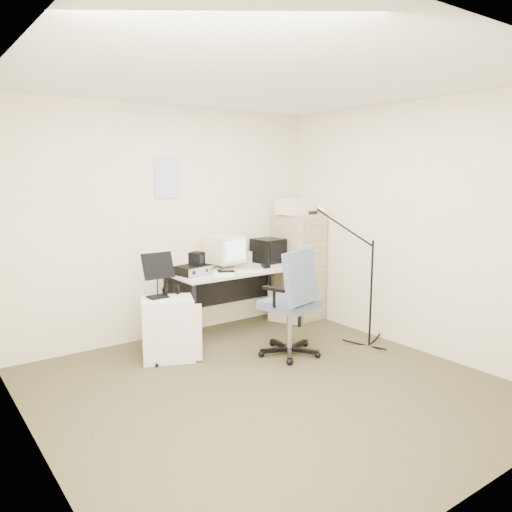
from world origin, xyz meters
TOP-DOWN VIEW (x-y plane):
  - floor at (0.00, 0.00)m, footprint 3.60×3.60m
  - ceiling at (0.00, 0.00)m, footprint 3.60×3.60m
  - wall_back at (0.00, 1.80)m, footprint 3.60×0.02m
  - wall_front at (0.00, -1.80)m, footprint 3.60×0.02m
  - wall_left at (-1.80, 0.00)m, footprint 0.02×3.60m
  - wall_right at (1.80, 0.00)m, footprint 0.02×3.60m
  - wall_calendar at (-0.02, 1.79)m, footprint 0.30×0.02m
  - filing_cabinet at (1.58, 1.48)m, footprint 0.40×0.60m
  - printer at (1.58, 1.50)m, footprint 0.52×0.39m
  - desk at (0.63, 1.45)m, footprint 1.50×0.70m
  - crt_monitor at (0.53, 1.52)m, footprint 0.37×0.39m
  - crt_tv at (1.18, 1.58)m, footprint 0.35×0.37m
  - desk_speaker at (0.88, 1.58)m, footprint 0.11×0.11m
  - keyboard at (0.59, 1.30)m, footprint 0.50×0.35m
  - mouse at (0.94, 1.30)m, footprint 0.10×0.14m
  - radio_receiver at (0.09, 1.45)m, footprint 0.38×0.30m
  - radio_speaker at (0.14, 1.46)m, footprint 0.18×0.17m
  - papers at (0.36, 1.30)m, footprint 0.32×0.36m
  - pc_tower at (1.34, 1.41)m, footprint 0.34×0.45m
  - office_chair at (0.64, 0.51)m, footprint 0.77×0.77m
  - side_cart at (-0.38, 1.12)m, footprint 0.60×0.55m
  - music_stand at (-0.44, 1.21)m, footprint 0.31×0.18m
  - headphones at (-0.28, 1.23)m, footprint 0.19×0.19m
  - mic_stand at (1.50, 0.22)m, footprint 0.03×0.03m

SIDE VIEW (x-z plane):
  - floor at x=0.00m, z-range -0.01..0.00m
  - pc_tower at x=1.34m, z-range 0.00..0.38m
  - side_cart at x=-0.38m, z-range 0.00..0.60m
  - desk at x=0.63m, z-range 0.00..0.73m
  - office_chair at x=0.64m, z-range 0.00..1.08m
  - filing_cabinet at x=1.58m, z-range 0.00..1.30m
  - headphones at x=-0.28m, z-range 0.64..0.67m
  - mic_stand at x=1.50m, z-range 0.00..1.46m
  - papers at x=0.36m, z-range 0.73..0.75m
  - keyboard at x=0.59m, z-range 0.73..0.76m
  - mouse at x=0.94m, z-range 0.73..0.77m
  - radio_receiver at x=0.09m, z-range 0.73..0.83m
  - desk_speaker at x=0.88m, z-range 0.73..0.89m
  - music_stand at x=-0.44m, z-range 0.60..1.06m
  - crt_tv at x=1.18m, z-range 0.73..1.01m
  - radio_speaker at x=0.14m, z-range 0.83..0.96m
  - crt_monitor at x=0.53m, z-range 0.73..1.10m
  - wall_back at x=0.00m, z-range 0.00..2.50m
  - wall_front at x=0.00m, z-range 0.00..2.50m
  - wall_left at x=-1.80m, z-range 0.00..2.50m
  - wall_right at x=1.80m, z-range 0.00..2.50m
  - printer at x=1.58m, z-range 1.30..1.48m
  - wall_calendar at x=-0.02m, z-range 1.53..1.97m
  - ceiling at x=0.00m, z-range 2.50..2.50m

